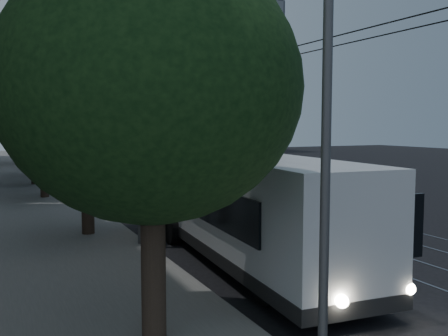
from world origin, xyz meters
name	(u,v)px	position (x,y,z in m)	size (l,w,h in m)	color
ground	(277,233)	(0.00, 0.00, 0.00)	(120.00, 120.00, 0.00)	black
sidewalk	(25,183)	(-7.50, 20.00, 0.07)	(5.00, 90.00, 0.15)	slate
tram_rails	(167,178)	(2.50, 20.00, 0.01)	(4.52, 90.00, 0.02)	gray
overhead_wires	(63,132)	(-4.97, 20.00, 3.47)	(2.23, 90.00, 6.00)	black
building_distant_right	(190,71)	(18.00, 55.00, 12.00)	(22.00, 18.00, 24.00)	#393F49
trolleybus	(236,202)	(-2.90, -2.40, 1.68)	(3.33, 12.25, 5.63)	silver
pickup_silver	(136,190)	(-2.90, 8.94, 0.72)	(2.38, 5.17, 1.44)	gray
car_white_a	(90,180)	(-4.30, 14.00, 0.77)	(1.82, 4.53, 1.54)	white
car_white_b	(66,167)	(-4.30, 24.00, 0.74)	(2.07, 5.09, 1.48)	white
car_white_c	(77,164)	(-2.99, 27.28, 0.72)	(1.52, 4.35, 1.43)	silver
car_white_d	(58,160)	(-3.85, 33.32, 0.64)	(1.52, 3.78, 1.29)	#B3B3B7
tree_0	(151,88)	(-7.00, -7.31, 4.64)	(5.25, 5.25, 7.02)	black
tree_1	(86,115)	(-6.50, 2.16, 4.36)	(4.56, 4.56, 6.43)	black
tree_2	(43,128)	(-7.00, 12.28, 3.84)	(4.09, 4.09, 5.70)	black
tree_3	(33,124)	(-7.00, 18.70, 4.07)	(4.72, 4.72, 6.21)	black
tree_4	(34,123)	(-6.50, 24.64, 4.09)	(4.37, 4.37, 6.08)	black
tree_5	(23,117)	(-6.50, 37.47, 4.77)	(5.33, 5.33, 7.18)	black
streetlamp_near	(151,78)	(-4.80, -0.06, 5.49)	(2.22, 0.44, 9.03)	#535355
streetlamp_far	(51,99)	(-5.26, 24.20, 5.96)	(2.40, 0.44, 9.89)	#535355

